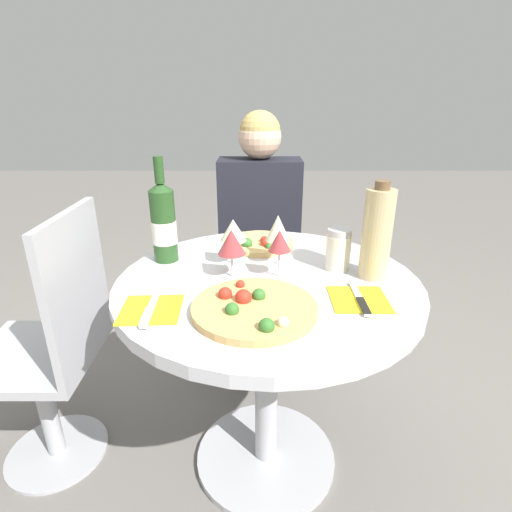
{
  "coord_description": "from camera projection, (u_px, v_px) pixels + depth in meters",
  "views": [
    {
      "loc": [
        -0.04,
        -1.08,
        1.23
      ],
      "look_at": [
        -0.04,
        -0.07,
        0.83
      ],
      "focal_mm": 28.0,
      "sensor_mm": 36.0,
      "label": 1
    }
  ],
  "objects": [
    {
      "name": "ground_plane",
      "position": [
        266.0,
        458.0,
        1.46
      ],
      "size": [
        12.0,
        12.0,
        0.0
      ],
      "primitive_type": "plane",
      "color": "slate",
      "rests_on": "ground"
    },
    {
      "name": "dining_table",
      "position": [
        268.0,
        324.0,
        1.25
      ],
      "size": [
        0.9,
        0.9,
        0.73
      ],
      "color": "#B2B2B7",
      "rests_on": "ground_plane"
    },
    {
      "name": "chair_behind_diner",
      "position": [
        260.0,
        261.0,
        2.04
      ],
      "size": [
        0.39,
        0.39,
        0.92
      ],
      "rotation": [
        0.0,
        0.0,
        3.14
      ],
      "color": "#ADADB2",
      "rests_on": "ground_plane"
    },
    {
      "name": "seated_diner",
      "position": [
        260.0,
        256.0,
        1.88
      ],
      "size": [
        0.38,
        0.4,
        1.17
      ],
      "rotation": [
        0.0,
        0.0,
        3.14
      ],
      "color": "black",
      "rests_on": "ground_plane"
    },
    {
      "name": "chair_empty_side",
      "position": [
        55.0,
        352.0,
        1.32
      ],
      "size": [
        0.39,
        0.39,
        0.92
      ],
      "rotation": [
        0.0,
        0.0,
        1.57
      ],
      "color": "#ADADB2",
      "rests_on": "ground_plane"
    },
    {
      "name": "pizza_large",
      "position": [
        254.0,
        308.0,
        1.0
      ],
      "size": [
        0.32,
        0.32,
        0.05
      ],
      "color": "tan",
      "rests_on": "dining_table"
    },
    {
      "name": "pizza_small_far",
      "position": [
        262.0,
        243.0,
        1.44
      ],
      "size": [
        0.24,
        0.24,
        0.05
      ],
      "color": "#DBB26B",
      "rests_on": "dining_table"
    },
    {
      "name": "wine_bottle",
      "position": [
        165.0,
        223.0,
        1.28
      ],
      "size": [
        0.08,
        0.08,
        0.34
      ],
      "color": "#23471E",
      "rests_on": "dining_table"
    },
    {
      "name": "tall_carafe",
      "position": [
        378.0,
        234.0,
        1.15
      ],
      "size": [
        0.09,
        0.09,
        0.29
      ],
      "color": "tan",
      "rests_on": "dining_table"
    },
    {
      "name": "sugar_shaker",
      "position": [
        339.0,
        250.0,
        1.23
      ],
      "size": [
        0.08,
        0.08,
        0.13
      ],
      "color": "silver",
      "rests_on": "dining_table"
    },
    {
      "name": "wine_glass_back_left",
      "position": [
        234.0,
        231.0,
        1.24
      ],
      "size": [
        0.08,
        0.08,
        0.15
      ],
      "color": "silver",
      "rests_on": "dining_table"
    },
    {
      "name": "wine_glass_front_left",
      "position": [
        232.0,
        243.0,
        1.16
      ],
      "size": [
        0.08,
        0.08,
        0.15
      ],
      "color": "silver",
      "rests_on": "dining_table"
    },
    {
      "name": "wine_glass_back_right",
      "position": [
        279.0,
        229.0,
        1.24
      ],
      "size": [
        0.08,
        0.08,
        0.16
      ],
      "color": "silver",
      "rests_on": "dining_table"
    },
    {
      "name": "wine_glass_front_right",
      "position": [
        280.0,
        242.0,
        1.16
      ],
      "size": [
        0.07,
        0.07,
        0.15
      ],
      "color": "silver",
      "rests_on": "dining_table"
    },
    {
      "name": "place_setting_left",
      "position": [
        152.0,
        310.0,
        1.01
      ],
      "size": [
        0.16,
        0.19,
        0.01
      ],
      "color": "yellow",
      "rests_on": "dining_table"
    },
    {
      "name": "place_setting_right",
      "position": [
        360.0,
        300.0,
        1.06
      ],
      "size": [
        0.15,
        0.19,
        0.01
      ],
      "color": "yellow",
      "rests_on": "dining_table"
    }
  ]
}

